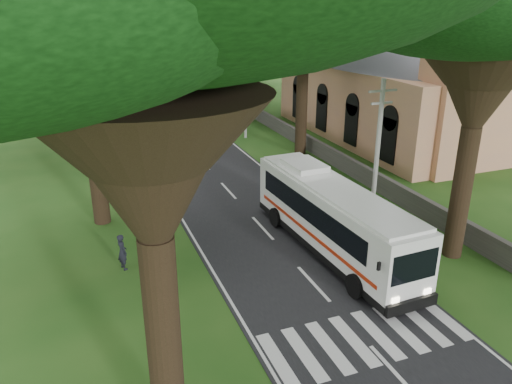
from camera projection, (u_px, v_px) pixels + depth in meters
The scene contains 14 objects.
ground at pixel (336, 309), 20.00m from camera, with size 140.00×140.00×0.00m, color #1E4914.
road at pixel (188, 147), 41.75m from camera, with size 8.00×120.00×0.04m, color black.
crosswalk at pixel (363, 339), 18.26m from camera, with size 8.00×3.00×0.01m, color silver.
property_wall at pixel (291, 133), 43.65m from camera, with size 0.35×50.00×1.20m, color #383533.
church at pixel (398, 82), 42.90m from camera, with size 14.00×24.00×11.60m.
pole_near at pixel (377, 154), 25.53m from camera, with size 1.60×0.24×8.00m.
pole_mid at pixel (245, 91), 42.93m from camera, with size 1.60×0.24×8.00m.
pole_far at pixel (189, 64), 60.33m from camera, with size 1.60×0.24×8.00m.
tree_l_midb at pixel (74, 13), 39.77m from camera, with size 14.77×14.77×13.75m.
coach_bus at pixel (332, 217), 23.92m from camera, with size 3.16×11.76×3.44m.
distant_car_a at pixel (124, 103), 55.61m from camera, with size 1.64×4.07×1.39m, color silver.
distant_car_b at pixel (126, 95), 60.20m from camera, with size 1.43×4.10×1.35m, color navy.
distant_car_c at pixel (138, 74), 76.03m from camera, with size 2.09×5.15×1.49m, color #953715.
pedestrian at pixel (122, 252), 22.68m from camera, with size 0.63×0.41×1.73m, color black.
Camera 1 is at (-9.04, -14.66, 11.65)m, focal length 35.00 mm.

